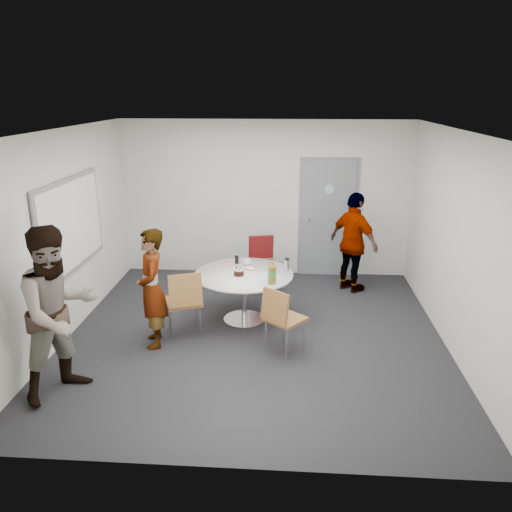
# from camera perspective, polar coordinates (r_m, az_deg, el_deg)

# --- Properties ---
(floor) EXTENTS (5.00, 5.00, 0.00)m
(floor) POSITION_cam_1_polar(r_m,az_deg,el_deg) (6.83, -0.15, -9.08)
(floor) COLOR #232428
(floor) RESTS_ON ground
(ceiling) EXTENTS (5.00, 5.00, 0.00)m
(ceiling) POSITION_cam_1_polar(r_m,az_deg,el_deg) (6.07, -0.17, 14.14)
(ceiling) COLOR silver
(ceiling) RESTS_ON wall_back
(wall_back) EXTENTS (5.00, 0.00, 5.00)m
(wall_back) POSITION_cam_1_polar(r_m,az_deg,el_deg) (8.74, 1.03, 6.51)
(wall_back) COLOR silver
(wall_back) RESTS_ON floor
(wall_left) EXTENTS (0.00, 5.00, 5.00)m
(wall_left) POSITION_cam_1_polar(r_m,az_deg,el_deg) (6.95, -21.18, 2.13)
(wall_left) COLOR silver
(wall_left) RESTS_ON floor
(wall_right) EXTENTS (0.00, 5.00, 5.00)m
(wall_right) POSITION_cam_1_polar(r_m,az_deg,el_deg) (6.63, 21.94, 1.28)
(wall_right) COLOR silver
(wall_right) RESTS_ON floor
(wall_front) EXTENTS (5.00, 0.00, 5.00)m
(wall_front) POSITION_cam_1_polar(r_m,az_deg,el_deg) (4.00, -2.77, -8.42)
(wall_front) COLOR silver
(wall_front) RESTS_ON floor
(door) EXTENTS (1.02, 0.17, 2.12)m
(door) POSITION_cam_1_polar(r_m,az_deg,el_deg) (8.81, 8.20, 4.26)
(door) COLOR slate
(door) RESTS_ON wall_back
(whiteboard) EXTENTS (0.04, 1.90, 1.25)m
(whiteboard) POSITION_cam_1_polar(r_m,az_deg,el_deg) (7.09, -20.33, 3.36)
(whiteboard) COLOR gray
(whiteboard) RESTS_ON wall_left
(table) EXTENTS (1.38, 1.38, 1.04)m
(table) POSITION_cam_1_polar(r_m,az_deg,el_deg) (7.00, -1.19, -2.77)
(table) COLOR white
(table) RESTS_ON floor
(chair_near_left) EXTENTS (0.58, 0.61, 0.94)m
(chair_near_left) POSITION_cam_1_polar(r_m,az_deg,el_deg) (6.61, -8.17, -4.74)
(chair_near_left) COLOR brown
(chair_near_left) RESTS_ON floor
(chair_near_right) EXTENTS (0.61, 0.61, 0.88)m
(chair_near_right) POSITION_cam_1_polar(r_m,az_deg,el_deg) (6.17, 2.84, -6.72)
(chair_near_right) COLOR brown
(chair_near_right) RESTS_ON floor
(chair_far) EXTENTS (0.51, 0.54, 0.90)m
(chair_far) POSITION_cam_1_polar(r_m,az_deg,el_deg) (8.16, 0.69, -0.18)
(chair_far) COLOR maroon
(chair_far) RESTS_ON floor
(person_main) EXTENTS (0.52, 0.65, 1.55)m
(person_main) POSITION_cam_1_polar(r_m,az_deg,el_deg) (6.44, -11.82, -3.67)
(person_main) COLOR #A5C6EA
(person_main) RESTS_ON floor
(person_left) EXTENTS (1.11, 1.16, 1.88)m
(person_left) POSITION_cam_1_polar(r_m,az_deg,el_deg) (5.64, -21.58, -6.05)
(person_left) COLOR white
(person_left) RESTS_ON floor
(person_right) EXTENTS (0.93, 0.99, 1.64)m
(person_right) POSITION_cam_1_polar(r_m,az_deg,el_deg) (8.18, 11.10, 1.48)
(person_right) COLOR black
(person_right) RESTS_ON floor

